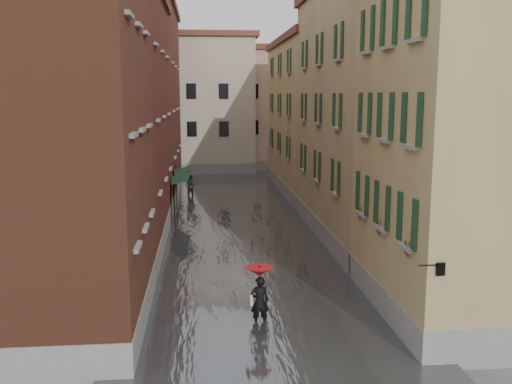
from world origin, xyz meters
name	(u,v)px	position (x,y,z in m)	size (l,w,h in m)	color
ground	(259,301)	(0.00, 0.00, 0.00)	(120.00, 120.00, 0.00)	#4F4F52
floodwater	(238,222)	(0.00, 13.00, 0.10)	(10.00, 60.00, 0.20)	#51565A
building_left_near	(43,133)	(-7.00, -2.00, 6.50)	(6.00, 8.00, 13.00)	brown
building_left_mid	(103,123)	(-7.00, 9.00, 6.25)	(6.00, 14.00, 12.50)	maroon
building_left_far	(136,104)	(-7.00, 24.00, 7.00)	(6.00, 16.00, 14.00)	brown
building_right_near	(471,152)	(7.00, -2.00, 5.75)	(6.00, 8.00, 11.50)	#A18253
building_right_mid	(375,117)	(7.00, 9.00, 6.50)	(6.00, 14.00, 13.00)	tan
building_right_far	(318,119)	(7.00, 24.00, 5.75)	(6.00, 16.00, 11.50)	#A18253
building_end_cream	(192,106)	(-3.00, 38.00, 6.50)	(12.00, 9.00, 13.00)	#BDAB96
building_end_pink	(278,111)	(6.00, 40.00, 6.00)	(10.00, 9.00, 12.00)	tan
awning_near	(180,180)	(-3.48, 14.69, 2.47)	(1.09, 3.25, 2.80)	#15301E
awning_far	(182,172)	(-3.48, 18.31, 2.47)	(1.09, 3.30, 2.80)	#15301E
wall_lantern	(439,268)	(4.33, -6.00, 3.01)	(0.71, 0.22, 0.35)	black
window_planters	(384,218)	(4.12, -1.86, 3.51)	(0.59, 6.00, 0.84)	brown
pedestrian_main	(259,291)	(-0.23, -2.40, 1.24)	(0.96, 0.96, 2.06)	black
pedestrian_far	(190,186)	(-2.99, 22.00, 0.89)	(0.87, 0.68, 1.78)	black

